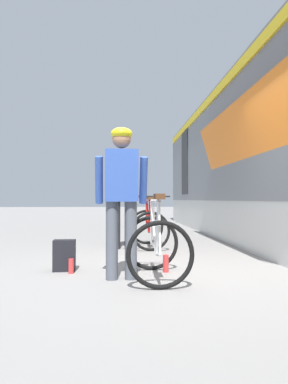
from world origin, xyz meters
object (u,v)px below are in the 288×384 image
Objects in this scene: backpack_on_platform at (64,255)px; bicycle_far_red at (148,227)px; bicycle_near_white at (155,244)px; cyclist_near_in_blue at (121,188)px; cyclist_far_in_white at (122,193)px; water_bottle_by_the_backpack at (71,266)px; water_bottle_near_the_bikes at (166,264)px.

bicycle_far_red is at bearing 57.50° from backpack_on_platform.
cyclist_near_in_blue is at bearing -179.55° from bicycle_near_white.
backpack_on_platform is at bearing -110.58° from cyclist_far_in_white.
bicycle_near_white is 1.13m from water_bottle_by_the_backpack.
bicycle_near_white is at bearing -81.52° from cyclist_far_in_white.
bicycle_near_white is 5.88× the size of water_bottle_by_the_backpack.
water_bottle_near_the_bikes reaches higher than water_bottle_by_the_backpack.
backpack_on_platform is (-0.74, 0.54, -0.85)m from cyclist_near_in_blue.
cyclist_far_in_white reaches higher than bicycle_far_red.
cyclist_near_in_blue reaches higher than bicycle_near_white.
water_bottle_near_the_bikes is (0.55, -2.18, -0.94)m from cyclist_far_in_white.
backpack_on_platform is at bearing 143.78° from cyclist_near_in_blue.
bicycle_near_white is at bearing -92.50° from bicycle_far_red.
bicycle_near_white is at bearing -114.21° from water_bottle_near_the_bikes.
cyclist_near_in_blue reaches higher than backpack_on_platform.
cyclist_near_in_blue is 1.00× the size of cyclist_far_in_white.
water_bottle_by_the_backpack is (0.11, -0.18, -0.11)m from backpack_on_platform.
water_bottle_near_the_bikes is at bearing 65.79° from bicycle_near_white.
cyclist_far_in_white reaches higher than water_bottle_by_the_backpack.
backpack_on_platform is at bearing 122.46° from water_bottle_by_the_backpack.
cyclist_near_in_blue is 8.01× the size of water_bottle_near_the_bikes.
cyclist_far_in_white is at bearing 98.48° from bicycle_near_white.
cyclist_far_in_white is 2.66m from bicycle_near_white.
bicycle_far_red is at bearing 87.50° from bicycle_near_white.
bicycle_near_white is at bearing -19.48° from water_bottle_by_the_backpack.
cyclist_near_in_blue reaches higher than water_bottle_by_the_backpack.
water_bottle_by_the_backpack is at bearing -115.69° from bicycle_far_red.
water_bottle_by_the_backpack is at bearing -106.37° from cyclist_far_in_white.
bicycle_near_white is at bearing 0.45° from cyclist_near_in_blue.
bicycle_near_white reaches higher than backpack_on_platform.
cyclist_near_in_blue is 1.25m from backpack_on_platform.
water_bottle_by_the_backpack is (-0.63, 0.36, -0.96)m from cyclist_near_in_blue.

